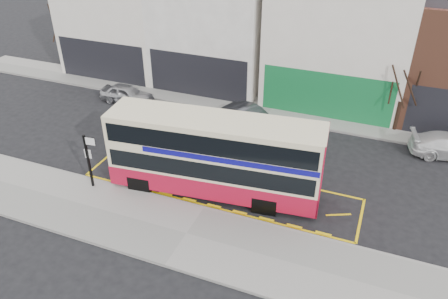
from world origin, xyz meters
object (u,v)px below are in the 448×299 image
at_px(bus_stop_post, 89,156).
at_px(street_tree_right, 407,74).
at_px(double_decker_bus, 215,155).
at_px(street_tree_left, 63,13).
at_px(car_grey, 251,118).
at_px(car_silver, 127,94).

xyz_separation_m(bus_stop_post, street_tree_right, (13.79, 11.87, 1.85)).
bearing_deg(double_decker_bus, street_tree_left, 141.36).
height_order(car_grey, street_tree_left, street_tree_left).
relative_size(bus_stop_post, car_grey, 0.73).
distance_m(car_silver, street_tree_right, 18.19).
bearing_deg(street_tree_left, car_silver, -26.12).
height_order(street_tree_left, street_tree_right, street_tree_left).
height_order(bus_stop_post, street_tree_left, street_tree_left).
height_order(bus_stop_post, car_silver, bus_stop_post).
bearing_deg(bus_stop_post, double_decker_bus, 11.39).
relative_size(double_decker_bus, street_tree_left, 1.54).
bearing_deg(bus_stop_post, car_grey, 52.18).
xyz_separation_m(double_decker_bus, street_tree_right, (7.96, 9.86, 1.62)).
relative_size(bus_stop_post, street_tree_left, 0.43).
xyz_separation_m(double_decker_bus, street_tree_left, (-17.32, 11.03, 2.47)).
bearing_deg(car_silver, street_tree_left, 62.33).
height_order(double_decker_bus, car_silver, double_decker_bus).
bearing_deg(car_grey, car_silver, 108.18).
bearing_deg(car_grey, double_decker_bus, -155.84).
xyz_separation_m(car_grey, street_tree_left, (-16.77, 3.95, 3.96)).
xyz_separation_m(car_grey, street_tree_right, (8.50, 2.79, 3.11)).
height_order(double_decker_bus, car_grey, double_decker_bus).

